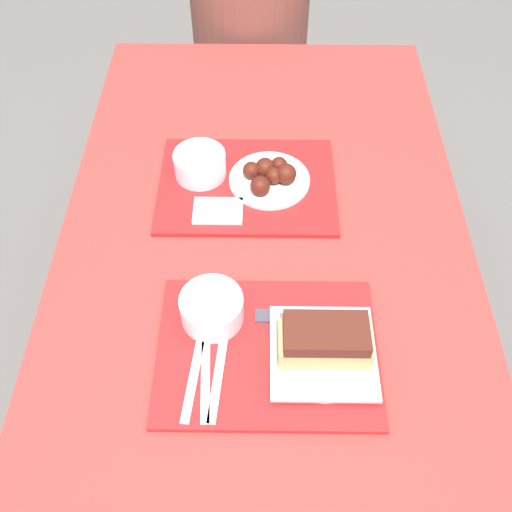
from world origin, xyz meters
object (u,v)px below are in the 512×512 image
at_px(person_seated_across, 250,7).
at_px(tray_far, 247,185).
at_px(bowl_coleslaw_near, 212,307).
at_px(brisket_sandwich_plate, 324,346).
at_px(bowl_coleslaw_far, 200,163).
at_px(wings_plate_far, 270,176).
at_px(tray_near, 267,350).

bearing_deg(person_seated_across, tray_far, -89.41).
distance_m(tray_far, bowl_coleslaw_near, 0.37).
bearing_deg(brisket_sandwich_plate, bowl_coleslaw_far, 118.32).
bearing_deg(brisket_sandwich_plate, bowl_coleslaw_near, 158.47).
bearing_deg(wings_plate_far, tray_far, -175.86).
relative_size(tray_far, bowl_coleslaw_far, 3.40).
height_order(tray_near, brisket_sandwich_plate, brisket_sandwich_plate).
xyz_separation_m(tray_near, bowl_coleslaw_far, (-0.16, 0.47, 0.04)).
xyz_separation_m(wings_plate_far, person_seated_across, (-0.06, 0.82, -0.03)).
bearing_deg(tray_near, bowl_coleslaw_far, 108.61).
bearing_deg(bowl_coleslaw_near, tray_near, -33.23).
xyz_separation_m(brisket_sandwich_plate, wings_plate_far, (-0.10, 0.45, -0.02)).
relative_size(bowl_coleslaw_near, bowl_coleslaw_far, 1.00).
relative_size(brisket_sandwich_plate, person_seated_across, 0.28).
distance_m(tray_far, bowl_coleslaw_far, 0.12).
relative_size(tray_far, wings_plate_far, 2.18).
bearing_deg(person_seated_across, tray_near, -87.46).
bearing_deg(tray_far, bowl_coleslaw_far, 163.94).
distance_m(bowl_coleslaw_near, person_seated_across, 1.20).
bearing_deg(wings_plate_far, bowl_coleslaw_far, 170.29).
distance_m(wings_plate_far, person_seated_across, 0.83).
relative_size(tray_near, person_seated_across, 0.60).
bearing_deg(tray_far, tray_near, -83.79).
relative_size(tray_far, person_seated_across, 0.60).
bearing_deg(bowl_coleslaw_near, tray_far, 80.92).
bearing_deg(bowl_coleslaw_far, tray_near, -71.39).
xyz_separation_m(tray_far, brisket_sandwich_plate, (0.15, -0.45, 0.04)).
distance_m(tray_far, brisket_sandwich_plate, 0.48).
height_order(tray_far, brisket_sandwich_plate, brisket_sandwich_plate).
height_order(bowl_coleslaw_far, person_seated_across, person_seated_across).
bearing_deg(tray_near, brisket_sandwich_plate, -6.91).
distance_m(tray_near, tray_far, 0.44).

